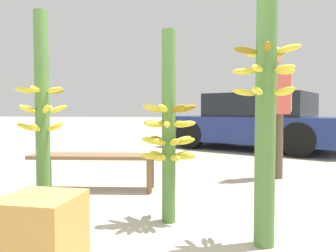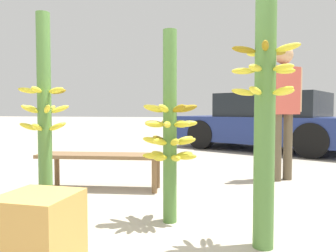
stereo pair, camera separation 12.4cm
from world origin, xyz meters
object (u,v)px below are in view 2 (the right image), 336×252
object	(u,v)px
banana_stalk_left	(45,121)
banana_stalk_center	(170,129)
banana_stalk_right	(265,111)
produce_crate	(39,229)
vendor_person	(283,100)
market_bench	(103,159)
parked_car	(268,122)

from	to	relation	value
banana_stalk_left	banana_stalk_center	distance (m)	0.96
banana_stalk_right	produce_crate	size ratio (longest dim) A/B	4.18
banana_stalk_center	vendor_person	xyz separation A→B (m)	(1.05, 1.90, 0.29)
banana_stalk_left	market_bench	size ratio (longest dim) A/B	1.06
banana_stalk_right	parked_car	size ratio (longest dim) A/B	0.40
banana_stalk_right	market_bench	distance (m)	2.19
banana_stalk_right	vendor_person	bearing A→B (deg)	81.53
banana_stalk_center	market_bench	bearing A→B (deg)	138.13
parked_car	banana_stalk_left	bearing A→B (deg)	-173.40
banana_stalk_left	produce_crate	xyz separation A→B (m)	(0.28, -0.49, -0.62)
produce_crate	banana_stalk_right	bearing A→B (deg)	23.23
banana_stalk_right	parked_car	xyz separation A→B (m)	(0.34, 5.64, -0.27)
banana_stalk_left	vendor_person	size ratio (longest dim) A/B	0.94
vendor_person	produce_crate	distance (m)	3.34
banana_stalk_left	banana_stalk_right	size ratio (longest dim) A/B	0.93
vendor_person	parked_car	size ratio (longest dim) A/B	0.40
banana_stalk_center	vendor_person	distance (m)	2.19
vendor_person	parked_car	distance (m)	3.43
vendor_person	produce_crate	xyz separation A→B (m)	(-1.63, -2.79, -0.84)
banana_stalk_right	parked_car	world-z (taller)	banana_stalk_right
banana_stalk_center	banana_stalk_right	size ratio (longest dim) A/B	0.89
banana_stalk_center	banana_stalk_right	world-z (taller)	banana_stalk_right
banana_stalk_right	banana_stalk_center	bearing A→B (deg)	154.92
banana_stalk_left	banana_stalk_center	size ratio (longest dim) A/B	1.05
banana_stalk_right	market_bench	world-z (taller)	banana_stalk_right
banana_stalk_right	banana_stalk_left	bearing A→B (deg)	-177.44
parked_car	market_bench	bearing A→B (deg)	-179.90
market_bench	parked_car	distance (m)	4.87
banana_stalk_center	vendor_person	bearing A→B (deg)	61.13
banana_stalk_center	produce_crate	world-z (taller)	banana_stalk_center
market_bench	parked_car	world-z (taller)	parked_car
banana_stalk_right	produce_crate	distance (m)	1.58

